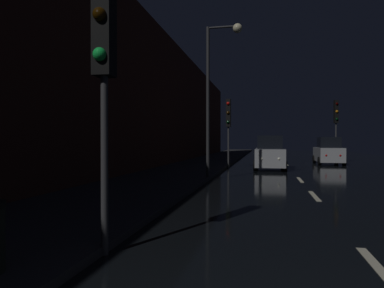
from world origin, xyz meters
name	(u,v)px	position (x,y,z in m)	size (l,w,h in m)	color
ground	(287,166)	(0.00, 24.50, -0.01)	(25.22, 84.00, 0.02)	black
sidewalk_left	(203,164)	(-6.41, 24.50, 0.07)	(4.40, 84.00, 0.15)	#28282B
building_facade_left	(158,99)	(-9.01, 21.00, 4.83)	(0.80, 63.00, 9.67)	#472319
lane_centerline	(297,176)	(0.00, 16.58, 0.01)	(0.16, 28.97, 0.01)	beige
traffic_light_near_left	(104,41)	(-4.21, 2.85, 3.50)	(0.32, 0.47, 4.83)	#38383A
traffic_light_far_left	(228,118)	(-4.11, 21.36, 3.43)	(0.32, 0.46, 4.73)	#38383A
traffic_light_far_right	(336,117)	(4.11, 28.23, 3.84)	(0.36, 0.48, 5.24)	#38383A
streetlamp_overhead	(217,78)	(-3.86, 13.92, 4.86)	(1.70, 0.44, 7.35)	#2D2D30
car_approaching_headlights	(270,154)	(-1.34, 20.99, 1.01)	(2.03, 4.39, 2.21)	#A5A8AD
car_parked_right_far	(328,152)	(3.31, 27.00, 0.99)	(1.98, 4.29, 2.16)	#A5A8AD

